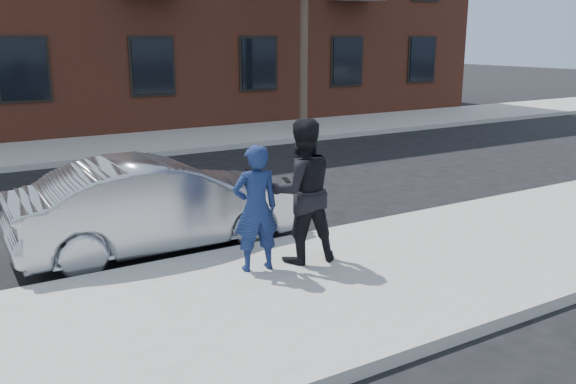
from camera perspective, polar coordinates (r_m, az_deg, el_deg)
ground at (r=9.26m, az=14.82°, el=-5.71°), size 100.00×100.00×0.00m
near_sidewalk at (r=9.08m, az=15.98°, el=-5.70°), size 50.00×3.50×0.15m
near_curb at (r=10.31m, az=8.68°, el=-2.90°), size 50.00×0.10×0.15m
far_sidewalk at (r=18.61m, az=-10.79°, el=4.71°), size 50.00×3.50×0.15m
far_curb at (r=16.95m, az=-8.63°, el=3.88°), size 50.00×0.10×0.15m
silver_sedan at (r=9.17m, az=-11.95°, el=-1.17°), size 4.23×1.51×1.39m
man_hoodie at (r=7.77m, az=-3.05°, el=-1.54°), size 0.66×0.54×1.65m
man_peacoat at (r=8.05m, az=1.30°, el=0.09°), size 1.06×0.90×1.93m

